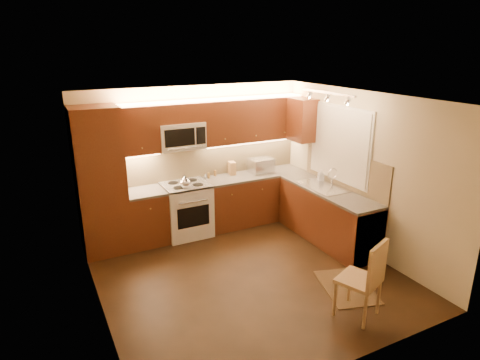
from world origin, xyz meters
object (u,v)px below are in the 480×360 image
microwave (181,136)px  soap_bottle (321,175)px  dining_chair (359,278)px  toaster_oven (261,165)px  stove (187,209)px  sink (323,183)px  kettle (185,182)px  knife_block (232,168)px

microwave → soap_bottle: size_ratio=3.66×
dining_chair → toaster_oven: bearing=59.1°
stove → sink: size_ratio=1.07×
toaster_oven → kettle: bearing=-173.0°
toaster_oven → dining_chair: (-0.47, -3.16, -0.52)m
knife_block → dining_chair: 3.31m
microwave → toaster_oven: 1.65m
stove → kettle: bearing=-111.3°
sink → kettle: kettle is taller
stove → dining_chair: size_ratio=0.91×
stove → microwave: bearing=90.0°
dining_chair → stove: bearing=86.1°
toaster_oven → soap_bottle: (0.65, -0.94, -0.02)m
kettle → soap_bottle: bearing=-21.1°
soap_bottle → sink: bearing=-102.7°
stove → sink: 2.35m
sink → knife_block: knife_block is taller
soap_bottle → dining_chair: bearing=-99.9°
toaster_oven → microwave: bearing=175.2°
stove → soap_bottle: size_ratio=4.44×
sink → toaster_oven: toaster_oven is taller
kettle → soap_bottle: size_ratio=1.06×
stove → dining_chair: bearing=-71.4°
stove → microwave: (0.00, 0.14, 1.26)m
microwave → kettle: microwave is taller
sink → kettle: 2.28m
stove → kettle: (-0.07, -0.19, 0.57)m
toaster_oven → dining_chair: size_ratio=0.42×
dining_chair → knife_block: bearing=68.8°
stove → microwave: size_ratio=1.21×
soap_bottle → knife_block: bearing=155.4°
microwave → knife_block: bearing=3.3°
kettle → toaster_oven: size_ratio=0.52×
sink → kettle: bearing=155.8°
stove → sink: sink is taller
stove → kettle: size_ratio=4.19×
soap_bottle → dining_chair: soap_bottle is taller
stove → kettle: kettle is taller
toaster_oven → soap_bottle: toaster_oven is taller
sink → soap_bottle: 0.31m
stove → toaster_oven: bearing=3.1°
stove → sink: (2.00, -1.12, 0.52)m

